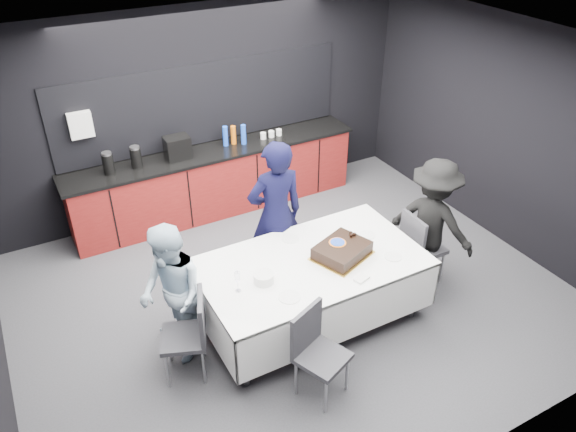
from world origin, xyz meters
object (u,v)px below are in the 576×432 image
object	(u,v)px
person_left	(172,295)
person_right	(432,222)
chair_near	(316,347)
person_center	(276,215)
party_table	(311,272)
chair_left	(191,330)
plate_stack	(264,278)
champagne_flute	(237,278)
cake_assembly	(342,251)
chair_right	(419,243)

from	to	relation	value
person_left	person_right	bearing A→B (deg)	81.78
chair_near	person_center	distance (m)	1.74
party_table	chair_left	size ratio (longest dim) A/B	2.51
chair_near	party_table	bearing A→B (deg)	61.94
party_table	chair_near	world-z (taller)	chair_near
chair_left	chair_near	size ratio (longest dim) A/B	1.00
party_table	plate_stack	world-z (taller)	plate_stack
chair_left	person_center	bearing A→B (deg)	33.19
champagne_flute	person_center	size ratio (longest dim) A/B	0.12
cake_assembly	chair_near	size ratio (longest dim) A/B	0.75
plate_stack	chair_left	world-z (taller)	chair_left
party_table	champagne_flute	world-z (taller)	champagne_flute
plate_stack	chair_right	bearing A→B (deg)	1.12
party_table	person_center	bearing A→B (deg)	90.24
chair_left	chair_right	xyz separation A→B (m)	(2.80, 0.08, 0.00)
chair_right	plate_stack	bearing A→B (deg)	-178.88
cake_assembly	party_table	bearing A→B (deg)	166.62
champagne_flute	person_center	xyz separation A→B (m)	(0.85, 0.85, -0.03)
cake_assembly	person_center	size ratio (longest dim) A/B	0.38
party_table	cake_assembly	bearing A→B (deg)	-13.38
plate_stack	person_center	size ratio (longest dim) A/B	0.11
cake_assembly	chair_near	world-z (taller)	cake_assembly
chair_left	person_right	bearing A→B (deg)	1.47
champagne_flute	chair_right	bearing A→B (deg)	1.04
champagne_flute	chair_near	xyz separation A→B (m)	(0.40, -0.78, -0.40)
champagne_flute	chair_left	world-z (taller)	champagne_flute
cake_assembly	person_right	distance (m)	1.26
party_table	chair_near	distance (m)	0.97
plate_stack	person_left	world-z (taller)	person_left
cake_assembly	person_right	world-z (taller)	person_right
plate_stack	chair_left	xyz separation A→B (m)	(-0.79, -0.04, -0.30)
plate_stack	person_left	bearing A→B (deg)	161.03
cake_assembly	plate_stack	xyz separation A→B (m)	(-0.90, 0.01, -0.02)
plate_stack	chair_near	bearing A→B (deg)	-80.89
party_table	champagne_flute	bearing A→B (deg)	-175.35
chair_near	person_left	distance (m)	1.46
plate_stack	chair_right	distance (m)	2.03
chair_left	chair_near	distance (m)	1.18
party_table	cake_assembly	xyz separation A→B (m)	(0.32, -0.08, 0.21)
cake_assembly	chair_near	xyz separation A→B (m)	(-0.78, -0.77, -0.32)
chair_left	party_table	bearing A→B (deg)	4.48
party_table	chair_near	bearing A→B (deg)	-118.06
person_center	person_left	distance (m)	1.53
person_left	person_center	bearing A→B (deg)	108.21
party_table	plate_stack	bearing A→B (deg)	-173.39
person_left	champagne_flute	bearing A→B (deg)	59.34
champagne_flute	chair_right	size ratio (longest dim) A/B	0.24
plate_stack	chair_right	xyz separation A→B (m)	(2.01, 0.04, -0.30)
chair_left	chair_right	bearing A→B (deg)	1.62
party_table	plate_stack	distance (m)	0.61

